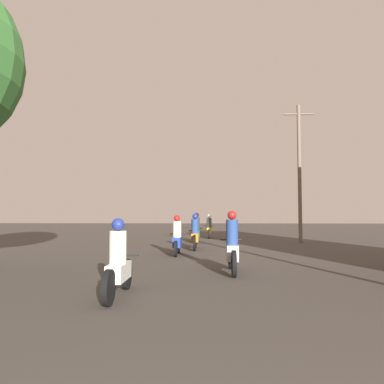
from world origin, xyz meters
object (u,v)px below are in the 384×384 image
(motorcycle_white, at_px, (118,265))
(motorcycle_blue, at_px, (177,239))
(motorcycle_silver, at_px, (232,248))
(motorcycle_green, at_px, (197,231))
(motorcycle_yellow, at_px, (209,229))
(motorcycle_orange, at_px, (195,235))
(utility_pole_far, at_px, (299,170))

(motorcycle_white, distance_m, motorcycle_blue, 7.24)
(motorcycle_silver, xyz_separation_m, motorcycle_green, (-1.24, 10.40, -0.01))
(motorcycle_white, xyz_separation_m, motorcycle_green, (1.11, 13.39, 0.05))
(motorcycle_yellow, bearing_deg, motorcycle_white, -100.23)
(motorcycle_orange, distance_m, motorcycle_yellow, 7.75)
(motorcycle_white, relative_size, motorcycle_blue, 1.11)
(motorcycle_white, relative_size, motorcycle_orange, 0.99)
(motorcycle_blue, xyz_separation_m, motorcycle_green, (0.58, 6.17, 0.03))
(motorcycle_blue, distance_m, motorcycle_yellow, 10.06)
(motorcycle_orange, relative_size, motorcycle_green, 0.99)
(motorcycle_silver, height_order, motorcycle_orange, motorcycle_silver)
(motorcycle_green, bearing_deg, utility_pole_far, 1.03)
(motorcycle_white, distance_m, motorcycle_green, 13.43)
(motorcycle_green, xyz_separation_m, motorcycle_yellow, (0.69, 3.81, -0.04))
(motorcycle_white, bearing_deg, motorcycle_blue, 78.51)
(motorcycle_white, bearing_deg, motorcycle_green, 78.00)
(motorcycle_orange, bearing_deg, motorcycle_green, 93.10)
(motorcycle_white, xyz_separation_m, motorcycle_yellow, (1.79, 17.20, 0.01))
(motorcycle_green, bearing_deg, motorcycle_white, -93.76)
(motorcycle_orange, relative_size, motorcycle_yellow, 1.00)
(motorcycle_silver, height_order, motorcycle_blue, motorcycle_silver)
(motorcycle_white, xyz_separation_m, motorcycle_blue, (0.53, 7.22, 0.02))
(motorcycle_silver, bearing_deg, motorcycle_white, -122.76)
(motorcycle_blue, distance_m, motorcycle_green, 6.20)
(motorcycle_white, height_order, motorcycle_yellow, motorcycle_yellow)
(motorcycle_silver, relative_size, utility_pole_far, 0.28)
(motorcycle_silver, xyz_separation_m, motorcycle_blue, (-1.82, 4.23, -0.05))
(motorcycle_orange, bearing_deg, motorcycle_silver, -76.86)
(motorcycle_blue, xyz_separation_m, motorcycle_orange, (0.61, 2.26, 0.01))
(motorcycle_yellow, xyz_separation_m, utility_pole_far, (4.92, -3.81, 3.33))
(motorcycle_white, xyz_separation_m, motorcycle_silver, (2.35, 2.99, 0.06))
(motorcycle_silver, height_order, utility_pole_far, utility_pole_far)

